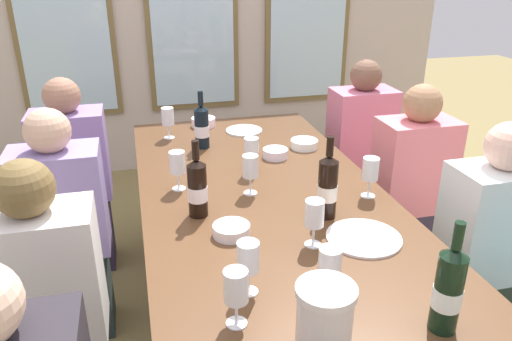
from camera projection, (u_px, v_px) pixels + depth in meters
name	position (u px, v px, depth m)	size (l,w,h in m)	color
ground_plane	(266.00, 338.00, 2.38)	(12.00, 12.00, 0.00)	olive
dining_table	(267.00, 213.00, 2.11)	(1.03, 2.28, 0.74)	brown
white_plate_0	(364.00, 238.00, 1.79)	(0.27, 0.27, 0.01)	white
white_plate_1	(244.00, 131.00, 2.87)	(0.21, 0.21, 0.01)	white
metal_pitcher	(324.00, 318.00, 1.26)	(0.16, 0.16, 0.19)	silver
wine_bottle_0	(197.00, 188.00, 1.91)	(0.08, 0.08, 0.31)	black
wine_bottle_1	(328.00, 187.00, 1.90)	(0.08, 0.08, 0.33)	black
wine_bottle_2	(202.00, 127.00, 2.60)	(0.08, 0.08, 0.30)	black
wine_bottle_3	(448.00, 290.00, 1.31)	(0.08, 0.08, 0.33)	black
tasting_bowl_0	(231.00, 230.00, 1.80)	(0.14, 0.14, 0.04)	white
tasting_bowl_1	(203.00, 122.00, 2.95)	(0.14, 0.14, 0.05)	white
tasting_bowl_2	(304.00, 144.00, 2.63)	(0.14, 0.14, 0.04)	white
tasting_bowl_3	(275.00, 153.00, 2.50)	(0.13, 0.13, 0.05)	white
wine_glass_0	(250.00, 168.00, 2.08)	(0.07, 0.07, 0.17)	white
wine_glass_1	(370.00, 170.00, 2.06)	(0.07, 0.07, 0.17)	white
wine_glass_2	(236.00, 289.00, 1.33)	(0.07, 0.07, 0.17)	white
wine_glass_3	(177.00, 164.00, 2.12)	(0.07, 0.07, 0.17)	white
wine_glass_4	(248.00, 258.00, 1.46)	(0.07, 0.07, 0.17)	white
wine_glass_5	(168.00, 118.00, 2.73)	(0.07, 0.07, 0.17)	white
wine_glass_6	(314.00, 215.00, 1.70)	(0.07, 0.07, 0.17)	white
wine_glass_7	(252.00, 149.00, 2.28)	(0.07, 0.07, 0.17)	white
wine_glass_8	(331.00, 264.00, 1.43)	(0.07, 0.07, 0.17)	white
seated_person_0	(75.00, 183.00, 2.74)	(0.38, 0.24, 1.11)	#2F263F
seated_person_1	(359.00, 152.00, 3.16)	(0.38, 0.24, 1.11)	#2C223C
seated_person_2	(65.00, 234.00, 2.23)	(0.38, 0.24, 1.11)	#273430
seated_person_3	(410.00, 194.00, 2.61)	(0.38, 0.24, 1.11)	#362D40
seated_person_6	(50.00, 315.00, 1.73)	(0.38, 0.24, 1.11)	#222843
seated_person_7	(486.00, 257.00, 2.07)	(0.38, 0.24, 1.11)	#2F382C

